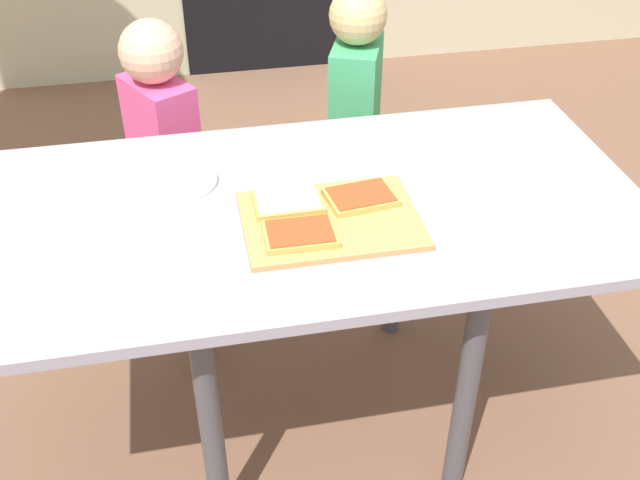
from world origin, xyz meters
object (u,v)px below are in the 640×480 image
object	(u,v)px
cutting_board	(331,220)
plate_white_left	(174,181)
pizza_slice_far_right	(361,197)
child_right	(355,122)
child_left	(164,145)
pizza_slice_near_left	(300,234)
pizza_slice_far_left	(288,202)
dining_table	(317,231)

from	to	relation	value
cutting_board	plate_white_left	bearing A→B (deg)	144.79
pizza_slice_far_right	child_right	xyz separation A→B (m)	(0.15, 0.69, -0.17)
plate_white_left	child_left	distance (m)	0.53
pizza_slice_near_left	cutting_board	bearing A→B (deg)	35.87
pizza_slice_far_left	cutting_board	bearing A→B (deg)	-39.24
pizza_slice_far_right	child_left	bearing A→B (deg)	123.63
dining_table	child_right	world-z (taller)	child_right
dining_table	child_left	xyz separation A→B (m)	(-0.36, 0.66, -0.08)
cutting_board	pizza_slice_near_left	size ratio (longest dim) A/B	2.50
pizza_slice_near_left	plate_white_left	size ratio (longest dim) A/B	0.75
dining_table	pizza_slice_far_right	xyz separation A→B (m)	(0.10, -0.03, 0.11)
pizza_slice_far_left	pizza_slice_far_right	bearing A→B (deg)	-4.08
child_left	pizza_slice_far_right	bearing A→B (deg)	-56.37
cutting_board	child_right	size ratio (longest dim) A/B	0.39
plate_white_left	pizza_slice_far_right	bearing A→B (deg)	-23.25
pizza_slice_far_left	plate_white_left	size ratio (longest dim) A/B	0.74
dining_table	pizza_slice_far_right	size ratio (longest dim) A/B	9.10
cutting_board	pizza_slice_far_right	distance (m)	0.11
dining_table	pizza_slice_far_left	bearing A→B (deg)	-168.01
pizza_slice_far_right	child_right	size ratio (longest dim) A/B	0.17
dining_table	plate_white_left	size ratio (longest dim) A/B	7.29
plate_white_left	child_left	world-z (taller)	child_left
pizza_slice_far_right	cutting_board	bearing A→B (deg)	-145.34
pizza_slice_far_left	child_left	xyz separation A→B (m)	(-0.29, 0.68, -0.19)
cutting_board	pizza_slice_far_right	world-z (taller)	pizza_slice_far_right
cutting_board	pizza_slice_far_left	world-z (taller)	pizza_slice_far_left
cutting_board	pizza_slice_far_left	xyz separation A→B (m)	(-0.09, 0.07, 0.02)
pizza_slice_far_left	plate_white_left	bearing A→B (deg)	146.24
pizza_slice_near_left	plate_white_left	bearing A→B (deg)	131.01
child_left	plate_white_left	bearing A→B (deg)	-86.96
plate_white_left	child_left	size ratio (longest dim) A/B	0.22
cutting_board	plate_white_left	size ratio (longest dim) A/B	1.87
dining_table	pizza_slice_far_left	distance (m)	0.13
plate_white_left	child_left	xyz separation A→B (m)	(-0.03, 0.51, -0.17)
child_right	pizza_slice_near_left	bearing A→B (deg)	-111.80
pizza_slice_near_left	pizza_slice_far_right	xyz separation A→B (m)	(0.17, 0.12, 0.00)
cutting_board	plate_white_left	world-z (taller)	cutting_board
dining_table	cutting_board	xyz separation A→B (m)	(0.02, -0.09, 0.09)
cutting_board	pizza_slice_far_left	bearing A→B (deg)	140.76
pizza_slice_far_left	plate_white_left	xyz separation A→B (m)	(-0.26, 0.17, -0.02)
cutting_board	child_left	size ratio (longest dim) A/B	0.41
child_right	child_left	bearing A→B (deg)	179.42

